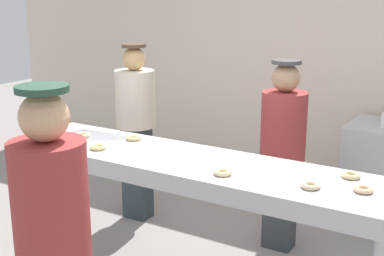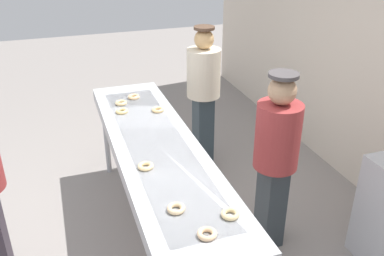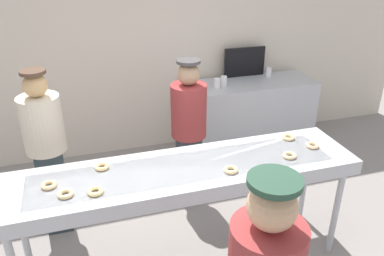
# 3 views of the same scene
# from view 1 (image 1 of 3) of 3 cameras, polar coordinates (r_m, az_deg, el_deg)

# --- Properties ---
(back_wall) EXTENTS (8.00, 0.12, 3.15)m
(back_wall) POSITION_cam_1_polar(r_m,az_deg,el_deg) (5.56, 12.42, 8.96)
(back_wall) COLOR beige
(back_wall) RESTS_ON ground
(fryer_conveyor) EXTENTS (2.83, 0.67, 0.99)m
(fryer_conveyor) POSITION_cam_1_polar(r_m,az_deg,el_deg) (3.64, -0.02, -4.47)
(fryer_conveyor) COLOR #B7BABF
(fryer_conveyor) RESTS_ON ground
(plain_donut_0) EXTENTS (0.12, 0.12, 0.03)m
(plain_donut_0) POSITION_cam_1_polar(r_m,az_deg,el_deg) (3.21, 18.07, -6.31)
(plain_donut_0) COLOR #F6C795
(plain_donut_0) RESTS_ON fryer_conveyor
(plain_donut_1) EXTENTS (0.16, 0.16, 0.03)m
(plain_donut_1) POSITION_cam_1_polar(r_m,az_deg,el_deg) (3.33, 3.34, -4.81)
(plain_donut_1) COLOR #F5D491
(plain_donut_1) RESTS_ON fryer_conveyor
(plain_donut_2) EXTENTS (0.14, 0.14, 0.03)m
(plain_donut_2) POSITION_cam_1_polar(r_m,az_deg,el_deg) (4.09, -6.33, -1.06)
(plain_donut_2) COLOR #F5CB86
(plain_donut_2) RESTS_ON fryer_conveyor
(plain_donut_3) EXTENTS (0.16, 0.16, 0.03)m
(plain_donut_3) POSITION_cam_1_polar(r_m,az_deg,el_deg) (3.90, -10.12, -2.04)
(plain_donut_3) COLOR #F7D686
(plain_donut_3) RESTS_ON fryer_conveyor
(plain_donut_4) EXTENTS (0.15, 0.15, 0.03)m
(plain_donut_4) POSITION_cam_1_polar(r_m,az_deg,el_deg) (4.23, -11.80, -0.76)
(plain_donut_4) COLOR #F9CA8E
(plain_donut_4) RESTS_ON fryer_conveyor
(plain_donut_5) EXTENTS (0.16, 0.16, 0.03)m
(plain_donut_5) POSITION_cam_1_polar(r_m,az_deg,el_deg) (3.19, 12.71, -6.08)
(plain_donut_5) COLOR beige
(plain_donut_5) RESTS_ON fryer_conveyor
(plain_donut_6) EXTENTS (0.14, 0.14, 0.03)m
(plain_donut_6) POSITION_cam_1_polar(r_m,az_deg,el_deg) (4.05, -12.02, -1.49)
(plain_donut_6) COLOR #E8C88B
(plain_donut_6) RESTS_ON fryer_conveyor
(plain_donut_7) EXTENTS (0.16, 0.16, 0.03)m
(plain_donut_7) POSITION_cam_1_polar(r_m,az_deg,el_deg) (3.42, 16.82, -4.92)
(plain_donut_7) COLOR beige
(plain_donut_7) RESTS_ON fryer_conveyor
(worker_baker) EXTENTS (0.36, 0.36, 1.59)m
(worker_baker) POSITION_cam_1_polar(r_m,az_deg,el_deg) (4.31, 9.79, -1.64)
(worker_baker) COLOR #30373C
(worker_baker) RESTS_ON ground
(worker_assistant) EXTENTS (0.36, 0.36, 1.65)m
(worker_assistant) POSITION_cam_1_polar(r_m,az_deg,el_deg) (4.85, -6.10, 0.81)
(worker_assistant) COLOR #2C383F
(worker_assistant) RESTS_ON ground
(customer_waiting) EXTENTS (0.36, 0.36, 1.71)m
(customer_waiting) POSITION_cam_1_polar(r_m,az_deg,el_deg) (2.64, -14.81, -11.08)
(customer_waiting) COLOR #352D37
(customer_waiting) RESTS_ON ground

